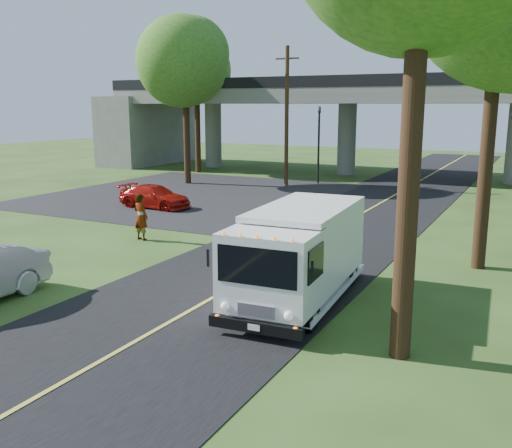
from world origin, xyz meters
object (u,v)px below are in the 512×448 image
Objects in this scene: traffic_signal at (319,137)px; step_van at (299,252)px; tree_left_far at (198,76)px; utility_pole at (287,116)px; tree_left_lot at (186,64)px; pedestrian at (141,217)px; red_sedan at (155,197)px.

traffic_signal reaches higher than step_van.
utility_pole is at bearing -22.43° from tree_left_far.
traffic_signal is 10.01m from tree_left_lot.
pedestrian is (-8.42, 3.86, -0.47)m from step_van.
utility_pole is at bearing 18.97° from tree_left_lot.
step_van is 1.54× the size of red_sedan.
red_sedan is (6.59, -14.57, -6.86)m from tree_left_far.
tree_left_far reaches higher than red_sedan.
step_van is at bearing 163.18° from pedestrian.
red_sedan is at bearing -108.26° from traffic_signal.
red_sedan is (-2.70, -10.74, -4.01)m from utility_pole.
step_van is at bearing -49.29° from tree_left_lot.
tree_left_far is (-10.79, 1.84, 4.25)m from traffic_signal.
step_van is 3.38× the size of pedestrian.
tree_left_far reaches higher than utility_pole.
tree_left_lot is 17.97m from pedestrian.
step_van is at bearing -64.96° from utility_pole.
step_van is (9.70, -20.75, -3.20)m from utility_pole.
utility_pole is 4.86× the size of pedestrian.
red_sedan is 7.34m from pedestrian.
red_sedan is at bearing -65.66° from tree_left_far.
pedestrian is at bearing -62.81° from tree_left_lot.
pedestrian is at bearing -144.47° from red_sedan.
pedestrian is at bearing 151.64° from step_van.
utility_pole is 0.86× the size of tree_left_lot.
utility_pole is 10.45m from tree_left_far.
red_sedan is at bearing -49.37° from pedestrian.
red_sedan is (-4.20, -12.74, -2.61)m from traffic_signal.
traffic_signal is at bearing -15.57° from red_sedan.
tree_left_far is (-3.00, 6.00, -0.45)m from tree_left_lot.
utility_pole is at bearing 111.28° from step_van.
step_van is at bearing -126.24° from red_sedan.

